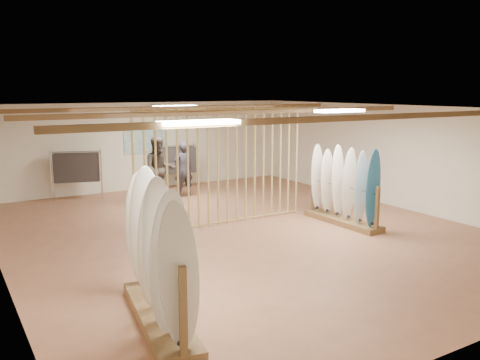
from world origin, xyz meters
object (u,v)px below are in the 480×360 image
rack_left (159,275)px  shopper_a (183,165)px  rack_right (343,198)px  clothing_rack_b (176,160)px  clothing_rack_a (77,167)px  shopper_b (159,165)px

rack_left → shopper_a: bearing=71.9°
rack_right → shopper_a: bearing=110.2°
rack_right → clothing_rack_b: rack_right is taller
clothing_rack_b → shopper_a: (-0.29, -1.21, -0.00)m
clothing_rack_b → rack_left: bearing=-108.6°
clothing_rack_a → clothing_rack_b: (3.16, 0.00, -0.01)m
clothing_rack_b → shopper_b: (-1.21, -1.57, 0.12)m
rack_left → rack_right: 6.42m
clothing_rack_b → shopper_a: 1.24m
rack_right → clothing_rack_b: 6.32m
shopper_b → rack_right: bearing=-44.5°
rack_left → shopper_b: (2.96, 7.22, 0.36)m
rack_right → shopper_b: size_ratio=1.06×
rack_left → shopper_a: size_ratio=1.38×
rack_right → clothing_rack_a: (-4.81, 6.09, 0.33)m
clothing_rack_b → shopper_b: bearing=-120.9°
clothing_rack_a → shopper_b: size_ratio=0.69×
rack_right → clothing_rack_a: size_ratio=1.55×
clothing_rack_a → shopper_b: bearing=-20.2°
clothing_rack_a → shopper_b: (1.95, -1.57, 0.11)m
rack_right → shopper_b: 5.37m
rack_left → clothing_rack_b: rack_left is taller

